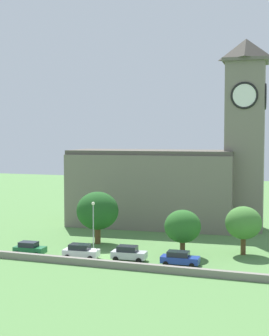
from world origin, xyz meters
TOP-DOWN VIEW (x-y plane):
  - ground_plane at (0.00, 15.00)m, footprint 200.00×200.00m
  - church at (2.89, 24.10)m, footprint 33.32×13.02m
  - quay_barrier at (0.00, -4.31)m, footprint 49.47×0.70m
  - car_green at (-9.21, -1.97)m, footprint 4.14×2.31m
  - car_white at (-2.13, -1.54)m, footprint 4.58×2.58m
  - car_silver at (3.92, -0.61)m, footprint 4.40×2.41m
  - car_blue at (10.39, -0.63)m, footprint 4.64×2.34m
  - streetlamp_west_mid at (-1.75, 1.53)m, footprint 0.44×0.44m
  - tree_churchyard at (9.59, 4.06)m, footprint 4.69×4.69m
  - tree_by_tower at (16.85, 7.40)m, footprint 4.72×4.72m
  - tree_riverside_west at (-3.67, 7.36)m, footprint 6.01×6.01m

SIDE VIEW (x-z plane):
  - ground_plane at x=0.00m, z-range 0.00..0.00m
  - quay_barrier at x=0.00m, z-range 0.00..0.83m
  - car_blue at x=10.39m, z-range 0.01..1.71m
  - car_green at x=-9.21m, z-range 0.01..1.74m
  - car_white at x=-2.13m, z-range 0.01..1.86m
  - car_silver at x=3.92m, z-range 0.01..1.89m
  - tree_churchyard at x=9.59m, z-range 0.85..6.81m
  - tree_by_tower at x=16.85m, z-range 0.99..7.29m
  - streetlamp_west_mid at x=-1.75m, z-range 1.16..7.98m
  - tree_riverside_west at x=-3.67m, z-range 0.98..8.43m
  - church at x=2.89m, z-range -6.90..23.98m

